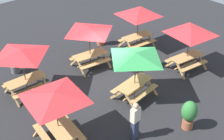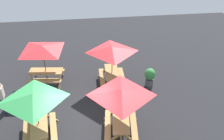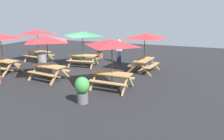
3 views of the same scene
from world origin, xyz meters
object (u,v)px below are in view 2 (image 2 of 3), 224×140
Objects in this scene: picnic_table_4 at (34,100)px; person_standing at (2,97)px; picnic_table_5 at (121,96)px; potted_plant_1 at (150,76)px; picnic_table_2 at (112,52)px; picnic_table_1 at (43,51)px.

person_standing is (1.85, 1.86, -1.10)m from picnic_table_4.
potted_plant_1 is (3.23, -2.10, -1.39)m from picnic_table_5.
picnic_table_1 is at bearing 82.08° from picnic_table_2.
person_standing is (2.00, 5.25, -1.10)m from picnic_table_5.
picnic_table_1 is 4.10m from picnic_table_4.
picnic_table_1 and picnic_table_5 have the same top height.
person_standing is at bearing 108.74° from picnic_table_2.
picnic_table_5 is at bearing -99.62° from picnic_table_4.
picnic_table_1 and picnic_table_2 have the same top height.
picnic_table_1 is 5.50m from picnic_table_5.
picnic_table_2 is 3.66m from picnic_table_5.
person_standing is (-1.65, 5.35, -1.10)m from picnic_table_2.
picnic_table_1 is 1.20× the size of picnic_table_5.
picnic_table_2 and picnic_table_5 have the same top height.
picnic_table_1 is 1.68× the size of person_standing.
picnic_table_4 reaches higher than person_standing.
picnic_table_1 is 3.06m from person_standing.
picnic_table_1 is 3.64m from picnic_table_2.
picnic_table_4 is at bearing 136.65° from picnic_table_2.
picnic_table_4 is 2.84m from person_standing.
picnic_table_1 is at bearing 79.69° from potted_plant_1.
person_standing is (-1.23, 7.36, 0.29)m from potted_plant_1.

